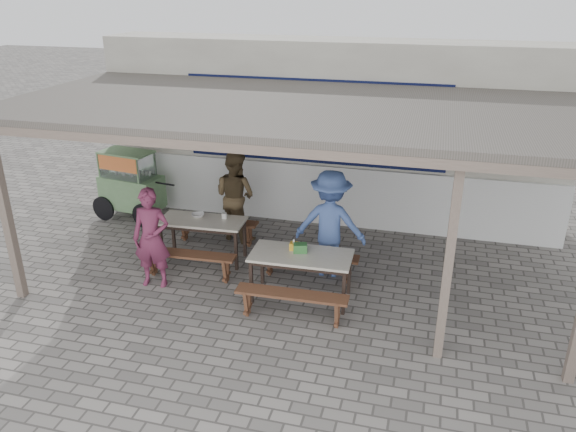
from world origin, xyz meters
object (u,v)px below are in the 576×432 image
at_px(table_left, 202,224).
at_px(condiment_jar, 224,216).
at_px(bench_right_street, 292,300).
at_px(tissue_box, 294,246).
at_px(table_right, 301,259).
at_px(patron_wall_side, 235,196).
at_px(bench_left_wall, 216,226).
at_px(patron_street_side, 152,238).
at_px(donation_box, 300,248).
at_px(vendor_cart, 130,183).
at_px(bench_left_street, 189,259).
at_px(condiment_bowl, 198,215).
at_px(patron_right_table, 330,224).
at_px(bench_right_wall, 309,260).

height_order(table_left, condiment_jar, condiment_jar).
relative_size(bench_right_street, tissue_box, 14.04).
bearing_deg(table_right, patron_wall_side, 131.13).
relative_size(bench_left_wall, patron_street_side, 0.96).
height_order(donation_box, condiment_jar, donation_box).
relative_size(vendor_cart, donation_box, 8.92).
xyz_separation_m(bench_left_street, condiment_bowl, (-0.16, 0.80, 0.44)).
xyz_separation_m(bench_right_street, condiment_jar, (-1.61, 1.62, 0.46)).
bearing_deg(bench_left_wall, condiment_bowl, -101.74).
bearing_deg(patron_wall_side, patron_right_table, 173.42).
bearing_deg(bench_left_wall, bench_right_wall, -27.25).
bearing_deg(condiment_jar, vendor_cart, 154.12).
height_order(patron_street_side, condiment_bowl, patron_street_side).
relative_size(patron_wall_side, condiment_jar, 16.74).
bearing_deg(bench_left_wall, vendor_cart, 159.39).
height_order(bench_left_street, patron_street_side, patron_street_side).
xyz_separation_m(bench_right_wall, donation_box, (-0.01, -0.57, 0.48)).
relative_size(bench_left_street, table_right, 1.02).
distance_m(patron_right_table, condiment_bowl, 2.33).
relative_size(donation_box, condiment_bowl, 0.93).
bearing_deg(tissue_box, bench_left_street, 179.30).
relative_size(table_right, patron_right_table, 0.86).
distance_m(bench_right_wall, tissue_box, 0.70).
bearing_deg(patron_wall_side, table_right, 151.73).
distance_m(bench_right_street, vendor_cart, 4.98).
bearing_deg(tissue_box, vendor_cart, 152.25).
xyz_separation_m(table_right, patron_right_table, (0.26, 0.90, 0.22)).
bearing_deg(condiment_jar, donation_box, -30.48).
bearing_deg(donation_box, tissue_box, 153.66).
bearing_deg(condiment_bowl, table_right, -24.62).
relative_size(patron_street_side, condiment_bowl, 7.44).
bearing_deg(vendor_cart, bench_left_wall, -9.16).
bearing_deg(vendor_cart, table_right, -19.74).
distance_m(table_left, vendor_cart, 2.52).
bearing_deg(bench_left_street, patron_wall_side, 80.13).
bearing_deg(table_right, condiment_bowl, 153.64).
xyz_separation_m(table_right, patron_street_side, (-2.35, -0.18, 0.14)).
bearing_deg(bench_left_wall, condiment_jar, -57.35).
height_order(bench_right_street, patron_street_side, patron_street_side).
xyz_separation_m(table_left, condiment_bowl, (-0.12, 0.12, 0.11)).
xyz_separation_m(bench_left_wall, condiment_bowl, (-0.09, -0.57, 0.44)).
height_order(bench_left_street, bench_right_wall, same).
distance_m(table_left, bench_left_wall, 0.76).
distance_m(bench_left_street, vendor_cart, 3.00).
xyz_separation_m(table_right, bench_right_street, (0.02, -0.63, -0.33)).
height_order(patron_street_side, patron_right_table, patron_right_table).
distance_m(bench_right_street, bench_right_wall, 1.27).
relative_size(bench_right_wall, vendor_cart, 0.89).
xyz_separation_m(patron_right_table, tissue_box, (-0.41, -0.78, -0.09)).
xyz_separation_m(donation_box, condiment_bowl, (-2.03, 0.88, -0.04)).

